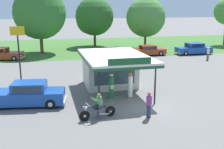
{
  "coord_description": "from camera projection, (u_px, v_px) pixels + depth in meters",
  "views": [
    {
      "loc": [
        -6.31,
        -16.53,
        6.55
      ],
      "look_at": [
        -1.32,
        3.78,
        1.4
      ],
      "focal_mm": 43.89,
      "sensor_mm": 36.0,
      "label": 1
    }
  ],
  "objects": [
    {
      "name": "parked_car_back_row_right",
      "position": [
        194.0,
        49.0,
        39.19
      ],
      "size": [
        5.28,
        2.05,
        1.59
      ],
      "color": "#19479E",
      "rests_on": "ground"
    },
    {
      "name": "gas_pump_offside",
      "position": [
        130.0,
        86.0,
        20.18
      ],
      "size": [
        0.44,
        0.44,
        1.93
      ],
      "color": "slate",
      "rests_on": "ground"
    },
    {
      "name": "tree_oak_distant_spare",
      "position": [
        40.0,
        13.0,
        39.06
      ],
      "size": [
        7.51,
        7.51,
        9.51
      ],
      "color": "brown",
      "rests_on": "ground"
    },
    {
      "name": "grass_verge_strip",
      "position": [
        83.0,
        46.0,
        46.9
      ],
      "size": [
        120.0,
        24.0,
        0.01
      ],
      "primitive_type": "cube",
      "color": "#3D6B2D",
      "rests_on": "ground"
    },
    {
      "name": "tree_oak_far_left",
      "position": [
        146.0,
        17.0,
        43.74
      ],
      "size": [
        6.26,
        6.26,
        8.1
      ],
      "color": "brown",
      "rests_on": "ground"
    },
    {
      "name": "motorcycle_with_rider",
      "position": [
        98.0,
        108.0,
        16.44
      ],
      "size": [
        2.3,
        0.79,
        1.58
      ],
      "color": "black",
      "rests_on": "ground"
    },
    {
      "name": "parked_car_back_row_left",
      "position": [
        111.0,
        55.0,
        34.33
      ],
      "size": [
        5.85,
        3.3,
        1.59
      ],
      "color": "black",
      "rests_on": "ground"
    },
    {
      "name": "service_station_kiosk",
      "position": [
        111.0,
        67.0,
        22.78
      ],
      "size": [
        4.83,
        7.74,
        3.39
      ],
      "color": "beige",
      "rests_on": "ground"
    },
    {
      "name": "parked_car_back_row_centre_left",
      "position": [
        3.0,
        54.0,
        34.98
      ],
      "size": [
        5.27,
        2.97,
        1.55
      ],
      "color": "#993819",
      "rests_on": "ground"
    },
    {
      "name": "gas_pump_nearside",
      "position": [
        111.0,
        87.0,
        19.85
      ],
      "size": [
        0.44,
        0.44,
        1.94
      ],
      "color": "slate",
      "rests_on": "ground"
    },
    {
      "name": "bystander_strolling_foreground",
      "position": [
        208.0,
        53.0,
        34.85
      ],
      "size": [
        0.35,
        0.35,
        1.6
      ],
      "color": "brown",
      "rests_on": "ground"
    },
    {
      "name": "roadside_pole_sign",
      "position": [
        18.0,
        47.0,
        21.83
      ],
      "size": [
        1.1,
        0.12,
        5.09
      ],
      "color": "black",
      "rests_on": "ground"
    },
    {
      "name": "featured_classic_sedan",
      "position": [
        26.0,
        95.0,
        18.65
      ],
      "size": [
        5.67,
        2.67,
        1.63
      ],
      "color": "#19479E",
      "rests_on": "ground"
    },
    {
      "name": "tree_oak_centre",
      "position": [
        93.0,
        18.0,
        46.42
      ],
      "size": [
        6.46,
        6.46,
        8.27
      ],
      "color": "brown",
      "rests_on": "ground"
    },
    {
      "name": "bystander_chatting_near_pumps",
      "position": [
        149.0,
        104.0,
        16.51
      ],
      "size": [
        0.34,
        0.34,
        1.63
      ],
      "color": "#2D3351",
      "rests_on": "ground"
    },
    {
      "name": "parked_car_back_row_far_left",
      "position": [
        146.0,
        51.0,
        38.15
      ],
      "size": [
        5.63,
        2.08,
        1.4
      ],
      "color": "#993819",
      "rests_on": "ground"
    },
    {
      "name": "ground_plane",
      "position": [
        144.0,
        106.0,
        18.61
      ],
      "size": [
        300.0,
        300.0,
        0.0
      ],
      "primitive_type": "plane",
      "color": "slate"
    }
  ]
}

